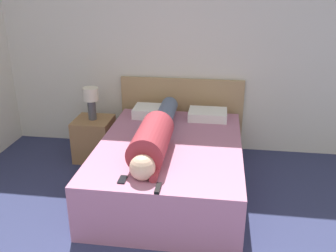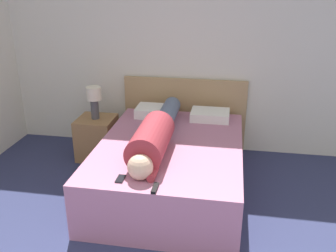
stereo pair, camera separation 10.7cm
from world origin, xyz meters
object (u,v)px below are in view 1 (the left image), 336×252
Objects in this scene: nightstand at (94,139)px; table_lamp at (91,99)px; bed at (170,167)px; person_lying at (155,135)px; pillow_second at (208,115)px; cell_phone at (123,180)px; pillow_near_headboard at (154,112)px; tv_remote at (158,188)px.

nightstand is 1.30× the size of table_lamp.
person_lying is (-0.13, -0.13, 0.42)m from bed.
pillow_second is 3.51× the size of cell_phone.
pillow_near_headboard is (-0.18, 0.91, -0.08)m from person_lying.
bed is 3.79× the size of nightstand.
person_lying is 3.97× the size of pillow_second.
pillow_near_headboard is 3.69× the size of cell_phone.
nightstand is 0.83m from pillow_near_headboard.
bed is 13.20× the size of tv_remote.
cell_phone is at bearing -62.44° from table_lamp.
person_lying is 13.94× the size of cell_phone.
table_lamp is (-1.04, 0.63, 0.51)m from bed.
pillow_second is at bearing 5.93° from nightstand.
cell_phone reaches higher than bed.
tv_remote reaches higher than bed.
nightstand is at bearing 117.56° from cell_phone.
person_lying is 12.09× the size of tv_remote.
cell_phone is (-0.65, -1.58, -0.05)m from pillow_second.
tv_remote is at bearing -88.40° from bed.
cell_phone is at bearing -110.17° from bed.
tv_remote is (0.16, -0.78, -0.13)m from person_lying.
nightstand is at bearing -168.84° from pillow_near_headboard.
cell_phone is (0.75, -1.43, 0.29)m from nightstand.
table_lamp is at bearing 63.43° from nightstand.
pillow_near_headboard is (0.74, 0.15, 0.35)m from nightstand.
bed is at bearing -31.02° from nightstand.
person_lying is 1.03m from pillow_second.
nightstand is at bearing 140.19° from person_lying.
nightstand is 1.90m from tv_remote.
nightstand is 3.48× the size of tv_remote.
cell_phone is (-0.32, 0.11, -0.01)m from tv_remote.
tv_remote reaches higher than cell_phone.
pillow_near_headboard reaches higher than tv_remote.
person_lying is 0.70m from cell_phone.
pillow_near_headboard is (-0.31, 0.77, 0.33)m from bed.
table_lamp reaches higher than cell_phone.
tv_remote reaches higher than nightstand.
tv_remote is at bearing -78.84° from pillow_near_headboard.
tv_remote is (0.33, -1.68, -0.05)m from pillow_near_headboard.
nightstand is 1.14× the size of pillow_second.
pillow_near_headboard is at bearing 11.16° from nightstand.
person_lying is at bearing -134.29° from bed.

